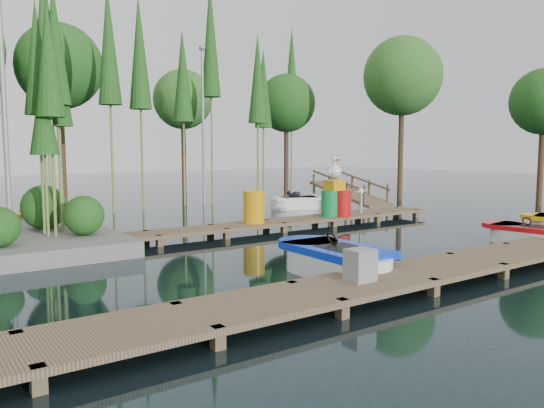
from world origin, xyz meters
TOP-DOWN VIEW (x-y plane):
  - ground_plane at (0.00, 0.00)m, footprint 90.00×90.00m
  - near_dock at (0.00, -4.50)m, footprint 18.00×1.50m
  - far_dock at (1.00, 2.50)m, footprint 15.00×1.20m
  - tree_screen at (-2.04, 10.60)m, footprint 34.42×18.53m
  - lamp_island at (-5.50, 2.50)m, footprint 0.30×0.30m
  - lamp_rear at (4.00, 11.00)m, footprint 0.30×0.30m
  - ramp at (9.00, 6.50)m, footprint 1.50×3.94m
  - boat_blue at (-0.40, -3.00)m, footprint 1.33×2.87m
  - boat_red at (6.22, -3.38)m, footprint 1.41×2.53m
  - boat_yellow_far at (-3.75, 7.72)m, footprint 2.58×1.43m
  - boat_white_far at (6.28, 6.94)m, footprint 2.61×1.84m
  - utility_cabinet at (-1.17, -4.50)m, footprint 0.46×0.39m
  - yellow_barrel at (1.23, 2.50)m, footprint 0.66×0.66m
  - drum_cluster at (4.42, 2.35)m, footprint 1.16×1.07m
  - seagull_post at (5.74, 2.50)m, footprint 0.54×0.29m

SIDE VIEW (x-z plane):
  - ground_plane at x=0.00m, z-range 0.00..0.00m
  - far_dock at x=1.00m, z-range -0.02..0.48m
  - boat_red at x=6.22m, z-range -0.17..0.64m
  - near_dock at x=0.00m, z-range -0.02..0.48m
  - boat_white_far at x=6.28m, z-range -0.31..0.82m
  - boat_yellow_far at x=-3.75m, z-range -0.35..0.87m
  - boat_blue at x=-0.40m, z-range -0.20..0.76m
  - utility_cabinet at x=-1.17m, z-range 0.30..0.86m
  - ramp at x=9.00m, z-range -0.16..1.33m
  - yellow_barrel at x=1.23m, z-range 0.30..1.29m
  - seagull_post at x=5.74m, z-range 0.45..1.32m
  - drum_cluster at x=4.42m, z-range -0.11..1.89m
  - lamp_island at x=-5.50m, z-range 0.64..7.89m
  - lamp_rear at x=4.00m, z-range 0.64..7.89m
  - tree_screen at x=-2.04m, z-range 0.96..11.27m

